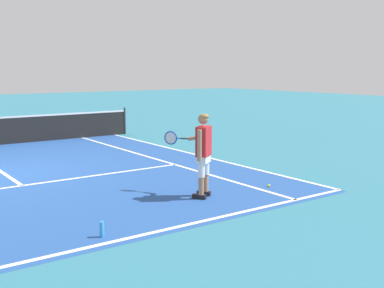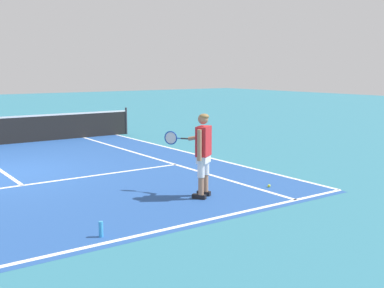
# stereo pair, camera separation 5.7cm
# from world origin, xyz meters

# --- Properties ---
(ground_plane) EXTENTS (80.00, 80.00, 0.00)m
(ground_plane) POSITION_xyz_m (0.00, 0.00, 0.00)
(ground_plane) COLOR teal
(court_inner_surface) EXTENTS (10.98, 11.18, 0.00)m
(court_inner_surface) POSITION_xyz_m (0.00, -0.55, 0.00)
(court_inner_surface) COLOR #234C93
(court_inner_surface) RESTS_ON ground
(line_baseline) EXTENTS (10.98, 0.10, 0.01)m
(line_baseline) POSITION_xyz_m (0.00, -5.95, 0.00)
(line_baseline) COLOR white
(line_baseline) RESTS_ON ground
(line_service) EXTENTS (8.23, 0.10, 0.01)m
(line_service) POSITION_xyz_m (0.00, -1.56, 0.00)
(line_service) COLOR white
(line_service) RESTS_ON ground
(line_singles_right) EXTENTS (0.10, 10.78, 0.01)m
(line_singles_right) POSITION_xyz_m (4.12, -0.55, 0.00)
(line_singles_right) COLOR white
(line_singles_right) RESTS_ON ground
(line_doubles_right) EXTENTS (0.10, 10.78, 0.01)m
(line_doubles_right) POSITION_xyz_m (5.49, -0.55, 0.00)
(line_doubles_right) COLOR white
(line_doubles_right) RESTS_ON ground
(tennis_player) EXTENTS (0.58, 1.22, 1.71)m
(tennis_player) POSITION_xyz_m (2.72, -4.68, 0.99)
(tennis_player) COLOR black
(tennis_player) RESTS_ON ground
(tennis_ball_near_feet) EXTENTS (0.07, 0.07, 0.07)m
(tennis_ball_near_feet) POSITION_xyz_m (4.42, -4.88, 0.03)
(tennis_ball_near_feet) COLOR #CCE02D
(tennis_ball_near_feet) RESTS_ON ground
(water_bottle) EXTENTS (0.07, 0.07, 0.25)m
(water_bottle) POSITION_xyz_m (0.04, -5.66, 0.13)
(water_bottle) COLOR #3393D6
(water_bottle) RESTS_ON ground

